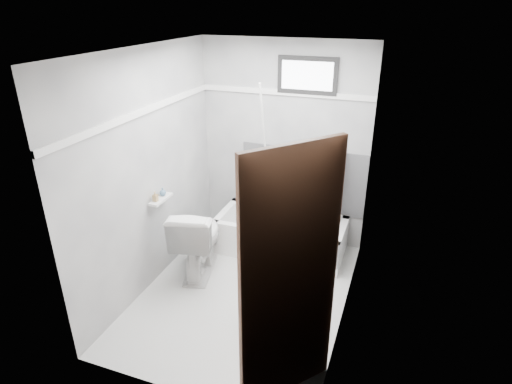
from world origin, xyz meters
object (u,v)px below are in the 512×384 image
at_px(office_chair, 302,200).
at_px(bathtub, 281,235).
at_px(toilet, 198,239).
at_px(door, 316,319).
at_px(soap_bottle_b, 163,192).
at_px(soap_bottle_a, 155,196).

bearing_deg(office_chair, bathtub, -161.99).
relative_size(office_chair, toilet, 1.41).
relative_size(door, soap_bottle_b, 23.04).
xyz_separation_m(bathtub, soap_bottle_a, (-1.04, -0.95, 0.76)).
bearing_deg(bathtub, office_chair, 3.97).
bearing_deg(soap_bottle_b, office_chair, 33.09).
xyz_separation_m(toilet, soap_bottle_a, (-0.32, -0.24, 0.56)).
height_order(bathtub, soap_bottle_a, soap_bottle_a).
bearing_deg(toilet, soap_bottle_b, 3.49).
height_order(toilet, soap_bottle_b, soap_bottle_b).
bearing_deg(bathtub, soap_bottle_a, -137.49).
distance_m(soap_bottle_a, soap_bottle_b, 0.14).
relative_size(door, soap_bottle_a, 19.43).
height_order(office_chair, toilet, office_chair).
distance_m(bathtub, soap_bottle_b, 1.52).
height_order(bathtub, office_chair, office_chair).
bearing_deg(bathtub, door, -68.30).
bearing_deg(office_chair, door, -59.76).
xyz_separation_m(office_chair, toilet, (-0.95, -0.73, -0.30)).
distance_m(bathtub, soap_bottle_a, 1.60).
bearing_deg(toilet, bathtub, -148.53).
xyz_separation_m(office_chair, soap_bottle_a, (-1.27, -0.97, 0.27)).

